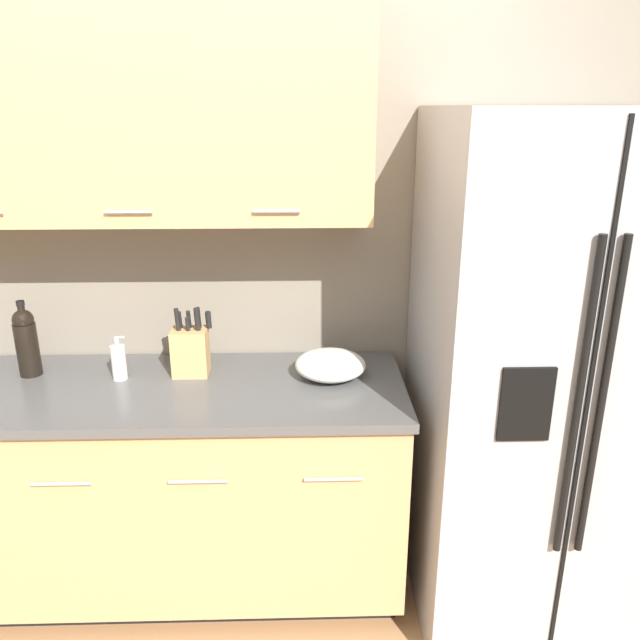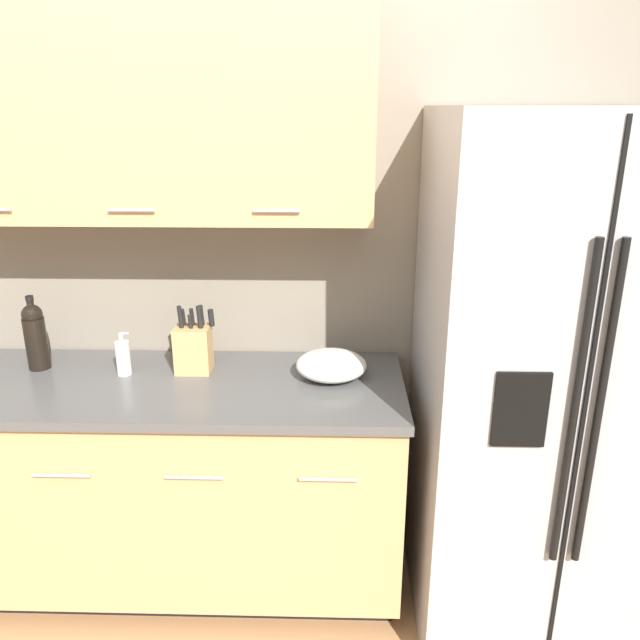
# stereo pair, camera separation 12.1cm
# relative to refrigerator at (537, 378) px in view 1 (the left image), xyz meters

# --- Properties ---
(wall_back) EXTENTS (10.00, 0.39, 2.60)m
(wall_back) POSITION_rel_refrigerator_xyz_m (-1.27, 0.38, 0.50)
(wall_back) COLOR gray
(wall_back) RESTS_ON ground_plane
(counter_unit) EXTENTS (1.92, 0.64, 0.90)m
(counter_unit) POSITION_rel_refrigerator_xyz_m (-1.44, 0.08, -0.49)
(counter_unit) COLOR black
(counter_unit) RESTS_ON ground_plane
(refrigerator) EXTENTS (0.83, 0.80, 1.88)m
(refrigerator) POSITION_rel_refrigerator_xyz_m (0.00, 0.00, 0.00)
(refrigerator) COLOR #9E9EA0
(refrigerator) RESTS_ON ground_plane
(knife_block) EXTENTS (0.15, 0.11, 0.28)m
(knife_block) POSITION_rel_refrigerator_xyz_m (-1.28, 0.18, 0.06)
(knife_block) COLOR tan
(knife_block) RESTS_ON counter_unit
(wine_bottle) EXTENTS (0.08, 0.08, 0.30)m
(wine_bottle) POSITION_rel_refrigerator_xyz_m (-1.90, 0.19, 0.09)
(wine_bottle) COLOR black
(wine_bottle) RESTS_ON counter_unit
(soap_dispenser) EXTENTS (0.06, 0.05, 0.17)m
(soap_dispenser) POSITION_rel_refrigerator_xyz_m (-1.55, 0.14, 0.03)
(soap_dispenser) COLOR white
(soap_dispenser) RESTS_ON counter_unit
(mixing_bowl) EXTENTS (0.27, 0.27, 0.10)m
(mixing_bowl) POSITION_rel_refrigerator_xyz_m (-0.75, 0.14, 0.00)
(mixing_bowl) COLOR white
(mixing_bowl) RESTS_ON counter_unit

